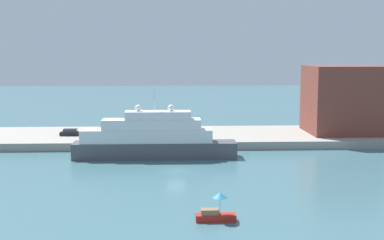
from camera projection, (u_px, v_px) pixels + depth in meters
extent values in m
plane|color=#3D6670|center=(176.00, 171.00, 77.49)|extent=(400.00, 400.00, 0.00)
cube|color=gray|center=(175.00, 137.00, 103.62)|extent=(110.00, 20.96, 1.50)
cube|color=#4C4C51|center=(155.00, 150.00, 87.05)|extent=(27.36, 4.45, 2.70)
cube|color=white|center=(147.00, 136.00, 86.68)|extent=(21.89, 4.10, 2.18)
cube|color=white|center=(152.00, 124.00, 86.46)|extent=(16.42, 3.74, 1.69)
cube|color=white|center=(158.00, 115.00, 86.31)|extent=(10.95, 3.38, 1.33)
cylinder|color=silver|center=(155.00, 101.00, 85.97)|extent=(0.16, 0.16, 3.46)
sphere|color=white|center=(171.00, 108.00, 86.24)|extent=(1.10, 1.10, 1.10)
sphere|color=white|center=(138.00, 108.00, 86.01)|extent=(1.10, 1.10, 1.10)
cube|color=#B22319|center=(216.00, 218.00, 54.43)|extent=(4.23, 1.30, 0.74)
cube|color=#8C6647|center=(210.00, 212.00, 54.32)|extent=(1.86, 1.04, 0.58)
cylinder|color=#B2B2B2|center=(220.00, 206.00, 54.28)|extent=(0.06, 0.06, 1.80)
cone|color=teal|center=(220.00, 195.00, 54.13)|extent=(1.59, 1.59, 0.56)
cube|color=brown|center=(343.00, 99.00, 104.08)|extent=(14.02, 13.21, 13.49)
cube|color=black|center=(71.00, 134.00, 100.99)|extent=(4.36, 1.66, 0.73)
cube|color=#262D33|center=(70.00, 130.00, 100.90)|extent=(2.62, 1.49, 0.60)
cylinder|color=maroon|center=(99.00, 132.00, 100.77)|extent=(0.36, 0.36, 1.59)
sphere|color=tan|center=(99.00, 127.00, 100.65)|extent=(0.24, 0.24, 0.24)
cylinder|color=black|center=(163.00, 140.00, 93.81)|extent=(0.38, 0.38, 0.83)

